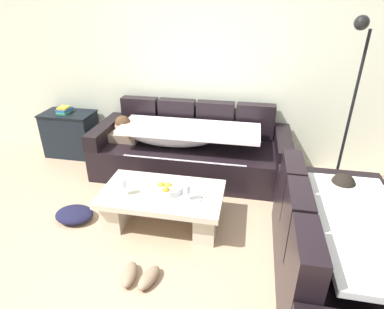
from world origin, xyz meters
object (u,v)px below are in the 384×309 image
book_stack_on_cabinet (64,110)px  pair_of_shoes (139,276)px  wine_glass_near_left (123,184)px  open_magazine (189,194)px  couch_near_window (339,257)px  side_cabinet (71,134)px  wine_glass_near_right (187,190)px  coffee_table (163,203)px  fruit_bowl (168,188)px  crumpled_garment (74,214)px  floor_lamp (350,100)px  couch_along_wall (188,150)px

book_stack_on_cabinet → pair_of_shoes: size_ratio=0.69×
wine_glass_near_left → open_magazine: size_ratio=0.59×
couch_near_window → wine_glass_near_left: bearing=77.2°
side_cabinet → wine_glass_near_right: bearing=-34.7°
side_cabinet → book_stack_on_cabinet: (-0.03, -0.00, 0.36)m
open_magazine → side_cabinet: side_cabinet is taller
couch_near_window → pair_of_shoes: bearing=98.1°
book_stack_on_cabinet → coffee_table: bearing=-36.2°
wine_glass_near_left → couch_near_window: bearing=-12.8°
open_magazine → side_cabinet: 2.40m
fruit_bowl → crumpled_garment: fruit_bowl is taller
wine_glass_near_right → floor_lamp: bearing=36.0°
fruit_bowl → open_magazine: 0.21m
wine_glass_near_right → side_cabinet: bearing=145.3°
floor_lamp → book_stack_on_cabinet: bearing=175.7°
couch_near_window → side_cabinet: 3.77m
coffee_table → fruit_bowl: (0.06, 0.01, 0.18)m
wine_glass_near_left → book_stack_on_cabinet: bearing=135.4°
fruit_bowl → side_cabinet: side_cabinet is taller
coffee_table → book_stack_on_cabinet: (-1.78, 1.30, 0.44)m
coffee_table → wine_glass_near_right: 0.39m
couch_along_wall → open_magazine: 1.10m
side_cabinet → book_stack_on_cabinet: book_stack_on_cabinet is taller
open_magazine → floor_lamp: 2.00m
floor_lamp → pair_of_shoes: size_ratio=5.78×
couch_near_window → wine_glass_near_left: couch_near_window is taller
couch_along_wall → wine_glass_near_left: bearing=-107.7°
side_cabinet → crumpled_garment: bearing=-60.3°
pair_of_shoes → couch_along_wall: bearing=89.1°
wine_glass_near_right → wine_glass_near_left: bearing=-178.2°
wine_glass_near_left → floor_lamp: 2.53m
coffee_table → wine_glass_near_left: size_ratio=7.23×
open_magazine → book_stack_on_cabinet: size_ratio=1.20×
couch_near_window → wine_glass_near_right: bearing=70.6°
wine_glass_near_right → open_magazine: 0.15m
wine_glass_near_right → couch_along_wall: bearing=101.5°
fruit_bowl → wine_glass_near_right: size_ratio=1.69×
wine_glass_near_right → book_stack_on_cabinet: bearing=145.8°
side_cabinet → crumpled_garment: side_cabinet is taller
side_cabinet → coffee_table: bearing=-36.8°
book_stack_on_cabinet → fruit_bowl: bearing=-35.0°
open_magazine → book_stack_on_cabinet: bearing=157.9°
fruit_bowl → pair_of_shoes: 0.86m
pair_of_shoes → book_stack_on_cabinet: bearing=130.9°
couch_along_wall → couch_near_window: (1.51, -1.62, 0.01)m
floor_lamp → crumpled_garment: floor_lamp is taller
wine_glass_near_left → book_stack_on_cabinet: (-1.43, 1.41, 0.19)m
pair_of_shoes → coffee_table: bearing=90.5°
coffee_table → pair_of_shoes: bearing=-89.5°
couch_near_window → coffee_table: bearing=70.7°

